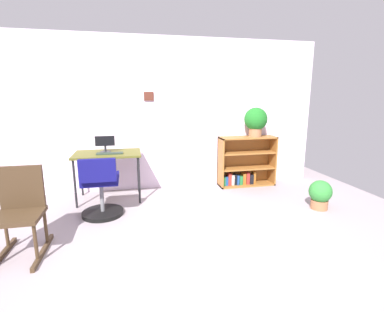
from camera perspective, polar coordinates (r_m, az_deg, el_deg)
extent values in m
plane|color=#9B8D92|center=(2.90, -0.25, -19.07)|extent=(6.24, 6.24, 0.00)
cube|color=silver|center=(4.62, -5.85, 8.28)|extent=(5.20, 0.10, 2.41)
cube|color=#53261B|center=(4.53, -8.73, 11.86)|extent=(0.15, 0.02, 0.13)
cube|color=brown|center=(4.24, -16.69, 0.44)|extent=(0.93, 0.60, 0.03)
cylinder|color=black|center=(4.13, -22.58, -5.30)|extent=(0.03, 0.03, 0.67)
cylinder|color=black|center=(4.06, -10.63, -4.87)|extent=(0.03, 0.03, 0.67)
cylinder|color=black|center=(4.62, -21.47, -3.43)|extent=(0.03, 0.03, 0.67)
cylinder|color=black|center=(4.55, -10.83, -3.01)|extent=(0.03, 0.03, 0.67)
cylinder|color=#262628|center=(4.29, -17.05, 0.84)|extent=(0.15, 0.15, 0.01)
cylinder|color=#262628|center=(4.28, -17.09, 1.46)|extent=(0.03, 0.03, 0.08)
cube|color=black|center=(4.25, -17.19, 2.93)|extent=(0.27, 0.02, 0.14)
cube|color=#28372C|center=(4.13, -16.28, 0.52)|extent=(0.36, 0.12, 0.02)
cylinder|color=black|center=(3.88, -17.54, -10.88)|extent=(0.52, 0.52, 0.05)
cylinder|color=slate|center=(3.81, -17.75, -7.83)|extent=(0.05, 0.05, 0.39)
cube|color=#11105B|center=(3.74, -17.97, -4.44)|extent=(0.44, 0.44, 0.08)
cube|color=#11105B|center=(3.45, -18.56, -2.78)|extent=(0.42, 0.07, 0.27)
cube|color=#412E1D|center=(3.35, -34.05, -16.36)|extent=(0.04, 0.64, 0.04)
cube|color=#412E1D|center=(3.23, -27.88, -16.67)|extent=(0.04, 0.64, 0.04)
cylinder|color=#412E1D|center=(3.01, -29.07, -14.89)|extent=(0.03, 0.03, 0.34)
cylinder|color=#412E1D|center=(3.41, -33.44, -12.29)|extent=(0.03, 0.03, 0.34)
cylinder|color=#412E1D|center=(3.29, -27.47, -12.45)|extent=(0.03, 0.03, 0.34)
cube|color=#412E1D|center=(3.14, -31.78, -10.40)|extent=(0.42, 0.40, 0.04)
cube|color=#412E1D|center=(3.22, -31.19, -5.38)|extent=(0.40, 0.04, 0.42)
cube|color=#9B622C|center=(4.71, 5.80, -1.33)|extent=(0.02, 0.30, 0.84)
cube|color=#9B622C|center=(5.07, 15.89, -0.77)|extent=(0.02, 0.30, 0.84)
cube|color=#9B622C|center=(4.80, 11.23, 3.68)|extent=(0.96, 0.30, 0.02)
cube|color=#9B622C|center=(4.98, 10.85, -5.60)|extent=(0.96, 0.30, 0.02)
cube|color=#9B622C|center=(4.99, 10.42, -0.69)|extent=(0.96, 0.02, 0.84)
cube|color=#9B622C|center=(4.90, 10.98, -2.38)|extent=(0.91, 0.28, 0.02)
cube|color=#9B622C|center=(4.84, 11.11, 0.69)|extent=(0.91, 0.28, 0.02)
cube|color=#237238|center=(4.80, 6.31, -5.05)|extent=(0.05, 0.12, 0.15)
cube|color=#1E478C|center=(4.81, 6.91, -4.99)|extent=(0.05, 0.09, 0.15)
cube|color=#B22D28|center=(4.82, 7.52, -4.62)|extent=(0.05, 0.11, 0.21)
cube|color=beige|center=(4.85, 8.13, -4.75)|extent=(0.05, 0.09, 0.18)
cube|color=black|center=(4.86, 8.64, -4.64)|extent=(0.03, 0.10, 0.19)
cube|color=#1E478C|center=(4.88, 9.12, -4.73)|extent=(0.04, 0.12, 0.17)
cube|color=#237238|center=(4.90, 9.69, -4.76)|extent=(0.05, 0.13, 0.15)
cube|color=#99591E|center=(4.92, 10.37, -4.48)|extent=(0.06, 0.11, 0.19)
cube|color=#B22D28|center=(4.94, 11.07, -4.38)|extent=(0.05, 0.11, 0.20)
cube|color=black|center=(4.97, 11.73, -4.53)|extent=(0.07, 0.13, 0.16)
cube|color=#99591E|center=(4.98, 12.34, -4.22)|extent=(0.04, 0.11, 0.21)
cylinder|color=#9E6642|center=(4.81, 12.64, 4.66)|extent=(0.21, 0.21, 0.14)
sphere|color=#1D6C21|center=(4.79, 12.76, 7.29)|extent=(0.38, 0.38, 0.38)
cylinder|color=#9E6642|center=(4.25, 24.30, -8.87)|extent=(0.22, 0.22, 0.12)
sphere|color=#308334|center=(4.19, 24.52, -6.53)|extent=(0.30, 0.30, 0.30)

